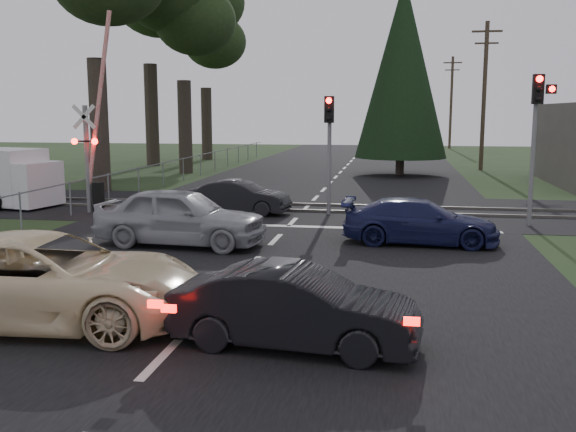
% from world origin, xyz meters
% --- Properties ---
extents(ground, '(120.00, 120.00, 0.00)m').
position_xyz_m(ground, '(0.00, 0.00, 0.00)').
color(ground, '#233719').
rests_on(ground, ground).
extents(road, '(14.00, 100.00, 0.01)m').
position_xyz_m(road, '(0.00, 10.00, 0.01)').
color(road, black).
rests_on(road, ground).
extents(rail_corridor, '(120.00, 8.00, 0.01)m').
position_xyz_m(rail_corridor, '(0.00, 12.00, 0.01)').
color(rail_corridor, black).
rests_on(rail_corridor, ground).
extents(stop_line, '(13.00, 0.35, 0.00)m').
position_xyz_m(stop_line, '(0.00, 8.20, 0.01)').
color(stop_line, silver).
rests_on(stop_line, ground).
extents(rail_near, '(120.00, 0.12, 0.10)m').
position_xyz_m(rail_near, '(0.00, 11.20, 0.05)').
color(rail_near, '#59544C').
rests_on(rail_near, ground).
extents(rail_far, '(120.00, 0.12, 0.10)m').
position_xyz_m(rail_far, '(0.00, 12.80, 0.05)').
color(rail_far, '#59544C').
rests_on(rail_far, ground).
extents(crossing_signal, '(1.62, 0.38, 6.96)m').
position_xyz_m(crossing_signal, '(-7.27, 9.79, 2.06)').
color(crossing_signal, slate).
rests_on(crossing_signal, ground).
extents(traffic_signal_right, '(0.68, 0.48, 4.70)m').
position_xyz_m(traffic_signal_right, '(7.55, 9.47, 3.31)').
color(traffic_signal_right, slate).
rests_on(traffic_signal_right, ground).
extents(traffic_signal_center, '(0.32, 0.48, 4.10)m').
position_xyz_m(traffic_signal_center, '(1.00, 10.68, 2.81)').
color(traffic_signal_center, slate).
rests_on(traffic_signal_center, ground).
extents(utility_pole_mid, '(1.80, 0.26, 9.00)m').
position_xyz_m(utility_pole_mid, '(8.50, 30.00, 4.73)').
color(utility_pole_mid, '#4C3D2D').
rests_on(utility_pole_mid, ground).
extents(utility_pole_far, '(1.80, 0.26, 9.00)m').
position_xyz_m(utility_pole_far, '(8.50, 55.00, 4.73)').
color(utility_pole_far, '#4C3D2D').
rests_on(utility_pole_far, ground).
extents(euc_tree_c, '(6.00, 6.00, 13.20)m').
position_xyz_m(euc_tree_c, '(-9.00, 25.00, 9.51)').
color(euc_tree_c, '#473D33').
rests_on(euc_tree_c, ground).
extents(euc_tree_e, '(6.00, 6.00, 13.20)m').
position_xyz_m(euc_tree_e, '(-11.00, 36.00, 9.51)').
color(euc_tree_e, '#473D33').
rests_on(euc_tree_e, ground).
extents(conifer_tree, '(5.20, 5.20, 11.00)m').
position_xyz_m(conifer_tree, '(3.50, 26.00, 5.99)').
color(conifer_tree, '#473D33').
rests_on(conifer_tree, ground).
extents(fence_left, '(0.10, 36.00, 1.20)m').
position_xyz_m(fence_left, '(-7.80, 22.50, 0.00)').
color(fence_left, slate).
rests_on(fence_left, ground).
extents(cream_coupe, '(5.68, 2.97, 1.53)m').
position_xyz_m(cream_coupe, '(-2.50, -1.76, 0.76)').
color(cream_coupe, beige).
rests_on(cream_coupe, ground).
extents(dark_hatchback, '(3.87, 1.68, 1.24)m').
position_xyz_m(dark_hatchback, '(1.86, -2.17, 0.62)').
color(dark_hatchback, black).
rests_on(dark_hatchback, ground).
extents(silver_car, '(4.74, 2.22, 1.57)m').
position_xyz_m(silver_car, '(-2.37, 4.85, 0.78)').
color(silver_car, '#97989E').
rests_on(silver_car, ground).
extents(blue_sedan, '(4.26, 1.83, 1.22)m').
position_xyz_m(blue_sedan, '(3.99, 6.14, 0.61)').
color(blue_sedan, '#171B45').
rests_on(blue_sedan, ground).
extents(dark_car_far, '(3.67, 1.59, 1.17)m').
position_xyz_m(dark_car_far, '(-2.13, 10.45, 0.59)').
color(dark_car_far, black).
rests_on(dark_car_far, ground).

